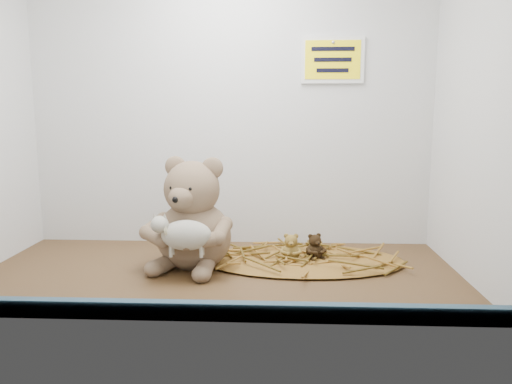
{
  "coord_description": "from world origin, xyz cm",
  "views": [
    {
      "loc": [
        14.78,
        -120.55,
        40.27
      ],
      "look_at": [
        9.04,
        1.24,
        20.47
      ],
      "focal_mm": 35.0,
      "sensor_mm": 36.0,
      "label": 1
    }
  ],
  "objects_px": {
    "toy_lamb": "(186,235)",
    "mini_teddy_tan": "(291,246)",
    "mini_teddy_brown": "(315,245)",
    "main_teddy": "(194,213)"
  },
  "relations": [
    {
      "from": "toy_lamb",
      "to": "mini_teddy_tan",
      "type": "height_order",
      "value": "toy_lamb"
    },
    {
      "from": "toy_lamb",
      "to": "mini_teddy_brown",
      "type": "xyz_separation_m",
      "value": [
        0.32,
        0.17,
        -0.07
      ]
    },
    {
      "from": "toy_lamb",
      "to": "mini_teddy_tan",
      "type": "relative_size",
      "value": 2.21
    },
    {
      "from": "toy_lamb",
      "to": "main_teddy",
      "type": "bearing_deg",
      "value": 90.0
    },
    {
      "from": "main_teddy",
      "to": "toy_lamb",
      "type": "bearing_deg",
      "value": -74.29
    },
    {
      "from": "mini_teddy_tan",
      "to": "toy_lamb",
      "type": "bearing_deg",
      "value": -147.23
    },
    {
      "from": "main_teddy",
      "to": "mini_teddy_tan",
      "type": "distance_m",
      "value": 0.28
    },
    {
      "from": "main_teddy",
      "to": "mini_teddy_brown",
      "type": "relative_size",
      "value": 4.2
    },
    {
      "from": "mini_teddy_brown",
      "to": "mini_teddy_tan",
      "type": "bearing_deg",
      "value": 168.84
    },
    {
      "from": "main_teddy",
      "to": "mini_teddy_tan",
      "type": "relative_size",
      "value": 4.04
    }
  ]
}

